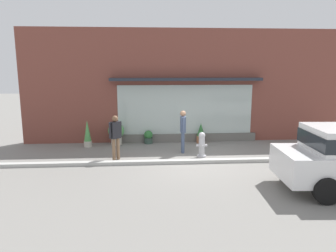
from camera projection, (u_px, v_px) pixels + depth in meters
name	position (u px, v px, depth m)	size (l,w,h in m)	color
ground_plane	(196.00, 161.00, 11.10)	(60.00, 60.00, 0.00)	gray
curb_strip	(197.00, 161.00, 10.90)	(14.00, 0.24, 0.12)	#B2B2AD
storefront	(185.00, 87.00, 13.79)	(14.00, 0.81, 4.88)	brown
fire_hydrant	(202.00, 145.00, 11.57)	(0.40, 0.37, 0.93)	#B2B2B7
pedestrian_with_handbag	(183.00, 128.00, 12.08)	(0.22, 0.66, 1.64)	#475675
pedestrian_passerby	(115.00, 134.00, 11.11)	(0.42, 0.35, 1.60)	brown
potted_plant_window_center	(148.00, 137.00, 13.65)	(0.37, 0.37, 0.56)	#33473D
potted_plant_window_left	(116.00, 133.00, 13.36)	(0.67, 0.67, 0.95)	#B7B2A3
potted_plant_doorstep	(87.00, 134.00, 13.03)	(0.33, 0.33, 1.12)	#B7B2A3
potted_plant_near_hydrant	(201.00, 133.00, 13.74)	(0.37, 0.37, 0.87)	#9E6042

